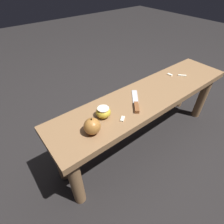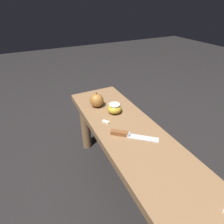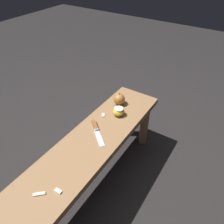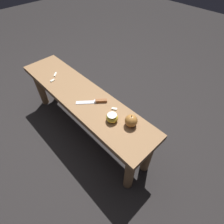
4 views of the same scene
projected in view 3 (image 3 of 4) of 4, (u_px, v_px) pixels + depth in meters
ground_plane at (91, 189)px, 1.53m from camera, size 8.00×8.00×0.00m
wooden_bench at (87, 156)px, 1.31m from camera, size 1.33×0.31×0.44m
knife at (96, 129)px, 1.36m from camera, size 0.17×0.19×0.02m
apple_whole at (119, 99)px, 1.55m from camera, size 0.08×0.08×0.09m
apple_cut at (119, 112)px, 1.46m from camera, size 0.08×0.08×0.06m
apple_slice_near_knife at (58, 191)px, 1.03m from camera, size 0.02×0.04×0.01m
apple_slice_center at (39, 194)px, 1.02m from camera, size 0.05×0.05×0.01m
apple_slice_near_bowl at (103, 115)px, 1.47m from camera, size 0.04×0.04×0.01m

